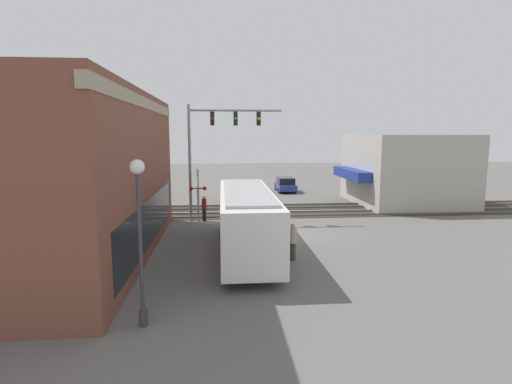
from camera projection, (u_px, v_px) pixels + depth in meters
The scene contains 13 objects.
ground_plane at pixel (291, 235), 23.47m from camera, with size 120.00×120.00×0.00m, color #605E5B.
brick_building at pixel (38, 176), 18.71m from camera, with size 16.56×10.25×7.87m.
shop_building at pixel (404, 169), 34.07m from camera, with size 9.67×9.34×5.86m.
city_bus at pixel (246, 218), 19.88m from camera, with size 10.83×2.59×3.18m.
traffic_signal_gantry at pixel (215, 137), 26.78m from camera, with size 0.42×6.31×7.88m.
crossing_signal at pixel (198, 188), 26.77m from camera, with size 1.41×1.18×3.81m.
streetlamp at pixel (140, 229), 11.93m from camera, with size 0.44×0.44×5.15m.
rail_track_near at pixel (277, 215), 29.39m from camera, with size 2.60×60.00×0.15m.
rail_track_far at pixel (271, 207), 32.54m from camera, with size 2.60×60.00×0.15m.
parked_car_red at pixel (236, 195), 34.59m from camera, with size 4.64×1.82×1.54m.
parked_car_blue at pixel (285, 185), 41.56m from camera, with size 4.22×1.82×1.50m.
pedestrian_near_bus at pixel (293, 241), 18.70m from camera, with size 0.34×0.34×1.77m.
pedestrian_at_crossing at pixel (204, 208), 27.26m from camera, with size 0.34×0.34×1.78m.
Camera 1 is at (-22.61, 3.99, 5.86)m, focal length 28.00 mm.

